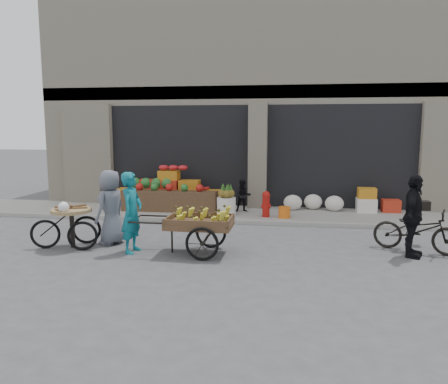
# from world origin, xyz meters

# --- Properties ---
(ground) EXTENTS (80.00, 80.00, 0.00)m
(ground) POSITION_xyz_m (0.00, 0.00, 0.00)
(ground) COLOR #424244
(ground) RESTS_ON ground
(sidewalk) EXTENTS (18.00, 2.20, 0.12)m
(sidewalk) POSITION_xyz_m (0.00, 4.10, 0.06)
(sidewalk) COLOR gray
(sidewalk) RESTS_ON ground
(building) EXTENTS (14.00, 6.45, 7.00)m
(building) POSITION_xyz_m (0.00, 8.03, 3.37)
(building) COLOR beige
(building) RESTS_ON ground
(fruit_display) EXTENTS (3.10, 1.12, 1.24)m
(fruit_display) POSITION_xyz_m (-2.48, 4.38, 0.67)
(fruit_display) COLOR red
(fruit_display) RESTS_ON sidewalk
(pineapple_bin) EXTENTS (0.52, 0.52, 0.50)m
(pineapple_bin) POSITION_xyz_m (-0.75, 3.60, 0.37)
(pineapple_bin) COLOR silver
(pineapple_bin) RESTS_ON sidewalk
(fire_hydrant) EXTENTS (0.22, 0.22, 0.71)m
(fire_hydrant) POSITION_xyz_m (0.35, 3.55, 0.50)
(fire_hydrant) COLOR #A5140F
(fire_hydrant) RESTS_ON sidewalk
(orange_bucket) EXTENTS (0.32, 0.32, 0.30)m
(orange_bucket) POSITION_xyz_m (0.85, 3.50, 0.27)
(orange_bucket) COLOR orange
(orange_bucket) RESTS_ON sidewalk
(right_bay_goods) EXTENTS (3.35, 0.60, 0.70)m
(right_bay_goods) POSITION_xyz_m (2.61, 4.70, 0.41)
(right_bay_goods) COLOR silver
(right_bay_goods) RESTS_ON sidewalk
(seated_person) EXTENTS (0.51, 0.43, 0.93)m
(seated_person) POSITION_xyz_m (-0.35, 4.20, 0.58)
(seated_person) COLOR black
(seated_person) RESTS_ON sidewalk
(banana_cart) EXTENTS (2.23, 0.99, 0.93)m
(banana_cart) POSITION_xyz_m (-0.84, 0.21, 0.68)
(banana_cart) COLOR brown
(banana_cart) RESTS_ON ground
(vendor_woman) EXTENTS (0.45, 0.64, 1.65)m
(vendor_woman) POSITION_xyz_m (-2.17, 0.12, 0.83)
(vendor_woman) COLOR #0F6878
(vendor_woman) RESTS_ON ground
(tricycle_cart) EXTENTS (1.46, 1.05, 0.95)m
(tricycle_cart) POSITION_xyz_m (-3.57, 0.26, 0.57)
(tricycle_cart) COLOR #9E7F51
(tricycle_cart) RESTS_ON ground
(vendor_grey) EXTENTS (0.72, 0.91, 1.63)m
(vendor_grey) POSITION_xyz_m (-2.87, 0.69, 0.81)
(vendor_grey) COLOR slate
(vendor_grey) RESTS_ON ground
(bicycle) EXTENTS (1.81, 1.19, 0.90)m
(bicycle) POSITION_xyz_m (3.58, 1.03, 0.45)
(bicycle) COLOR black
(bicycle) RESTS_ON ground
(cyclist) EXTENTS (0.73, 1.04, 1.63)m
(cyclist) POSITION_xyz_m (3.38, 0.63, 0.82)
(cyclist) COLOR black
(cyclist) RESTS_ON ground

